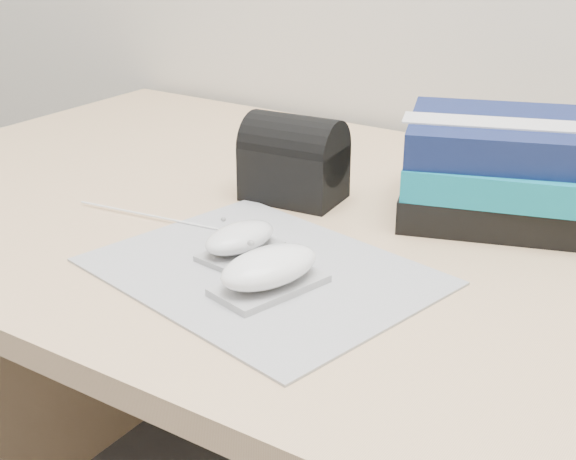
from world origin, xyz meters
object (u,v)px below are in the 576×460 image
Objects in this scene: mouse_rear at (240,240)px; desk at (430,387)px; book_stack at (509,169)px; pouch at (294,159)px; mouse_front at (269,270)px.

desk is at bearing 54.99° from mouse_rear.
desk is 0.36m from mouse_rear.
mouse_rear is 0.34× the size of book_stack.
desk is at bearing 7.99° from pouch.
pouch reaches higher than mouse_front.
desk is at bearing 74.18° from mouse_front.
pouch reaches higher than desk.
desk is 12.31× the size of pouch.
desk is 0.38m from mouse_front.
book_stack is 2.27× the size of pouch.
pouch is (-0.25, -0.09, -0.01)m from book_stack.
pouch reaches higher than mouse_rear.
desk is 12.70× the size of mouse_front.
mouse_rear is 0.09m from mouse_front.
mouse_rear is 0.19m from pouch.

